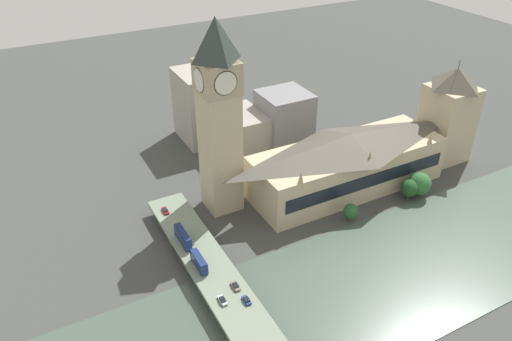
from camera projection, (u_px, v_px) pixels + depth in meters
The scene contains 18 objects.
ground_plane at pixel (354, 212), 207.40m from camera, with size 600.00×600.00×0.00m, color #424442.
river_water at pixel (414, 263), 180.92m from camera, with size 58.39×360.00×0.30m, color #47564C.
parliament_hall at pixel (348, 161), 216.64m from camera, with size 29.00×87.03×26.51m.
clock_tower at pixel (219, 113), 189.07m from camera, with size 14.86×14.86×79.32m.
victoria_tower at pixel (448, 115), 234.61m from camera, with size 19.83×19.83×49.57m.
road_bridge at pixel (247, 324), 151.08m from camera, with size 148.78×14.71×5.81m.
double_decker_bus_lead at pixel (199, 261), 169.39m from camera, with size 10.07×2.65×4.60m.
double_decker_bus_rear at pixel (183, 237), 180.35m from camera, with size 11.73×2.58×4.99m.
car_northbound_lead at pixel (165, 210), 197.31m from camera, with size 4.78×1.84×1.33m.
car_northbound_mid at pixel (246, 300), 156.89m from camera, with size 3.98×1.83×1.37m.
car_southbound_lead at pixel (235, 286), 162.15m from camera, with size 4.46×1.87×1.35m.
car_southbound_mid at pixel (222, 300), 156.84m from camera, with size 4.49×1.81×1.39m.
city_block_west at pixel (242, 135), 240.71m from camera, with size 26.82×19.11×23.32m.
city_block_center at pixel (284, 123), 242.80m from camera, with size 22.06×22.71×31.39m.
city_block_east at pixel (203, 106), 254.26m from camera, with size 27.32×23.28×36.42m.
tree_embankment_near at pixel (410, 188), 212.35m from camera, with size 7.53×7.53×9.43m.
tree_embankment_mid at pixel (351, 211), 199.81m from camera, with size 6.10×6.10×7.83m.
tree_embankment_far at pixel (419, 184), 214.15m from camera, with size 9.98×9.98×11.27m.
Camera 1 is at (-128.30, 114.95, 123.77)m, focal length 35.00 mm.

